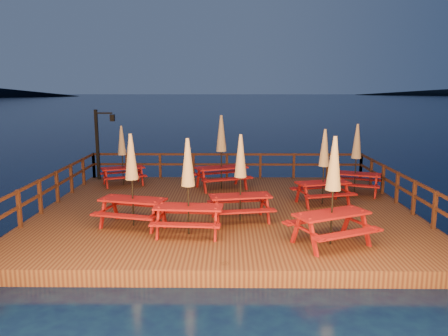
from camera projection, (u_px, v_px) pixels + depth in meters
The scene contains 13 objects.
ground at pixel (226, 220), 14.48m from camera, with size 500.00×500.00×0.00m, color black.
deck at pixel (226, 214), 14.45m from camera, with size 12.00×10.00×0.40m, color #462316.
deck_piles at pixel (226, 228), 14.54m from camera, with size 11.44×9.44×1.40m.
railing at pixel (227, 175), 16.02m from camera, with size 11.80×9.75×1.10m.
lamp_post at pixel (101, 138), 18.61m from camera, with size 0.85×0.18×3.00m.
picnic_table_0 at pixel (221, 151), 16.94m from camera, with size 2.48×2.28×2.87m.
picnic_table_1 at pixel (122, 154), 17.61m from camera, with size 2.10×1.94×2.42m.
picnic_table_2 at pixel (333, 189), 10.83m from camera, with size 2.42×2.26×2.76m.
picnic_table_3 at pixel (240, 176), 12.83m from camera, with size 2.06×1.80×2.59m.
picnic_table_4 at pixel (324, 166), 14.66m from camera, with size 2.12×1.90×2.57m.
picnic_table_5 at pixel (188, 185), 11.60m from camera, with size 1.93×1.63×2.63m.
picnic_table_6 at pixel (132, 179), 12.34m from camera, with size 2.18×1.94×2.66m.
picnic_table_7 at pixel (356, 158), 16.11m from camera, with size 2.24×2.06×2.61m.
Camera 1 is at (0.07, -13.92, 4.34)m, focal length 35.00 mm.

